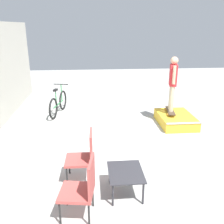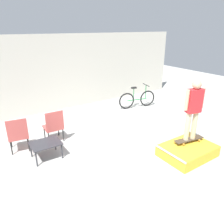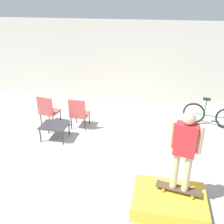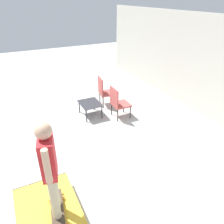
{
  "view_description": "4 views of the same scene",
  "coord_description": "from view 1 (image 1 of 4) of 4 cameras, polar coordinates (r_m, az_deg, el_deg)",
  "views": [
    {
      "loc": [
        -5.31,
        1.57,
        2.87
      ],
      "look_at": [
        0.31,
        1.08,
        0.92
      ],
      "focal_mm": 40.0,
      "sensor_mm": 36.0,
      "label": 1
    },
    {
      "loc": [
        -2.82,
        -4.09,
        3.26
      ],
      "look_at": [
        0.41,
        0.8,
        0.95
      ],
      "focal_mm": 35.0,
      "sensor_mm": 36.0,
      "label": 2
    },
    {
      "loc": [
        1.27,
        -4.77,
        3.8
      ],
      "look_at": [
        0.14,
        0.95,
        1.03
      ],
      "focal_mm": 40.0,
      "sensor_mm": 36.0,
      "label": 3
    },
    {
      "loc": [
        4.28,
        -1.11,
        3.45
      ],
      "look_at": [
        0.33,
        0.85,
        1.06
      ],
      "focal_mm": 35.0,
      "sensor_mm": 36.0,
      "label": 4
    }
  ],
  "objects": [
    {
      "name": "patio_chair_right",
      "position": [
        4.86,
        -6.39,
        -9.62
      ],
      "size": [
        0.53,
        0.53,
        1.0
      ],
      "rotation": [
        0.0,
        0.0,
        3.12
      ],
      "color": "black",
      "rests_on": "ground_plane"
    },
    {
      "name": "ground_plane",
      "position": [
        6.23,
        10.31,
        -8.65
      ],
      "size": [
        24.0,
        24.0,
        0.0
      ],
      "primitive_type": "plane",
      "color": "#A8A8A3"
    },
    {
      "name": "coffee_table",
      "position": [
        4.55,
        3.11,
        -14.01
      ],
      "size": [
        0.76,
        0.61,
        0.44
      ],
      "color": "#2D2D33",
      "rests_on": "ground_plane"
    },
    {
      "name": "patio_chair_left",
      "position": [
        4.01,
        -6.69,
        -16.49
      ],
      "size": [
        0.59,
        0.59,
        1.0
      ],
      "rotation": [
        0.0,
        0.0,
        3.0
      ],
      "color": "black",
      "rests_on": "ground_plane"
    },
    {
      "name": "skateboard_on_ramp",
      "position": [
        7.92,
        13.2,
        0.33
      ],
      "size": [
        0.9,
        0.35,
        0.07
      ],
      "rotation": [
        0.0,
        0.0,
        -0.17
      ],
      "color": "#473828",
      "rests_on": "skate_ramp_box"
    },
    {
      "name": "person_skater",
      "position": [
        7.68,
        13.74,
        7.17
      ],
      "size": [
        0.56,
        0.28,
        1.63
      ],
      "rotation": [
        0.0,
        0.0,
        -0.22
      ],
      "color": "#C6B793",
      "rests_on": "skateboard_on_ramp"
    },
    {
      "name": "skate_ramp_box",
      "position": [
        7.89,
        14.32,
        -1.67
      ],
      "size": [
        1.43,
        1.0,
        0.33
      ],
      "color": "gold",
      "rests_on": "ground_plane"
    },
    {
      "name": "bicycle",
      "position": [
        8.69,
        -12.17,
        1.93
      ],
      "size": [
        1.65,
        0.55,
        0.96
      ],
      "rotation": [
        0.0,
        0.0,
        -0.22
      ],
      "color": "black",
      "rests_on": "ground_plane"
    }
  ]
}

